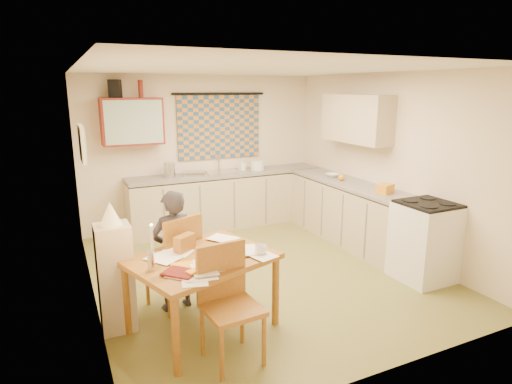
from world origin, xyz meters
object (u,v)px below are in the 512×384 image
counter_back (228,199)px  chair_far (174,278)px  dining_table (202,293)px  stove (425,241)px  person (173,251)px  counter_right (359,217)px  shelf_stand (116,278)px

counter_back → chair_far: (-1.55, -2.36, -0.13)m
counter_back → dining_table: bearing=-115.8°
dining_table → stove: bearing=-19.4°
chair_far → person: 0.33m
counter_right → chair_far: size_ratio=2.88×
counter_back → counter_right: size_ratio=1.12×
dining_table → shelf_stand: 0.84m
counter_back → counter_right: same height
stove → chair_far: size_ratio=0.95×
counter_right → shelf_stand: 3.64m
counter_right → shelf_stand: shelf_stand is taller
counter_right → chair_far: chair_far is taller
stove → shelf_stand: size_ratio=0.92×
dining_table → person: person is taller
counter_back → dining_table: 3.26m
counter_right → person: (-2.93, -0.66, 0.19)m
chair_far → person: (-0.01, -0.05, 0.33)m
counter_back → shelf_stand: 3.37m
dining_table → shelf_stand: size_ratio=1.42×
stove → shelf_stand: bearing=173.3°
dining_table → chair_far: size_ratio=1.47×
counter_back → person: (-1.55, -2.41, 0.19)m
counter_back → person: person is taller
counter_right → stove: (0.00, -1.24, 0.03)m
counter_right → dining_table: size_ratio=1.96×
shelf_stand → dining_table: bearing=-25.5°
counter_right → shelf_stand: size_ratio=2.79×
chair_far → shelf_stand: shelf_stand is taller
person → counter_right: bearing=-176.6°
stove → chair_far: 3.00m
dining_table → person: bearing=86.3°
stove → dining_table: 2.80m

